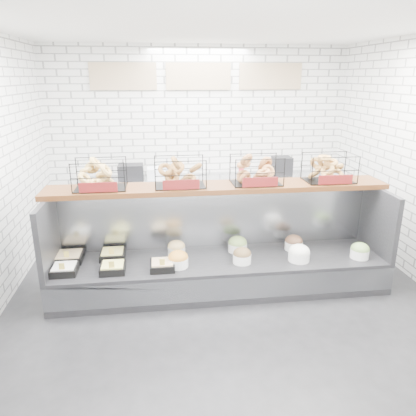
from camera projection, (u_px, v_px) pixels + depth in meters
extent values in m
plane|color=black|center=(224.00, 300.00, 4.76)|extent=(5.50, 5.50, 0.00)
cube|color=silver|center=(199.00, 138.00, 6.89)|extent=(5.00, 0.02, 3.00)
cube|color=white|center=(228.00, 21.00, 3.83)|extent=(5.00, 5.50, 0.02)
cube|color=#CBB28D|center=(123.00, 76.00, 6.41)|extent=(1.05, 0.03, 0.42)
cube|color=#CBB28D|center=(198.00, 76.00, 6.55)|extent=(1.05, 0.03, 0.42)
cube|color=#CBB28D|center=(271.00, 76.00, 6.70)|extent=(1.05, 0.03, 0.42)
cube|color=black|center=(220.00, 273.00, 4.99)|extent=(4.00, 0.90, 0.40)
cube|color=#93969B|center=(227.00, 289.00, 4.57)|extent=(4.00, 0.03, 0.28)
cube|color=#93969B|center=(216.00, 216.00, 5.19)|extent=(4.00, 0.08, 0.80)
cube|color=black|center=(48.00, 235.00, 4.56)|extent=(0.06, 0.90, 0.80)
cube|color=black|center=(377.00, 220.00, 5.04)|extent=(0.06, 0.90, 0.80)
cube|color=black|center=(65.00, 270.00, 4.53)|extent=(0.28, 0.28, 0.08)
cube|color=white|center=(64.00, 267.00, 4.52)|extent=(0.24, 0.24, 0.04)
cube|color=gold|center=(62.00, 267.00, 4.41)|extent=(0.06, 0.01, 0.08)
cube|color=black|center=(69.00, 257.00, 4.84)|extent=(0.32, 0.32, 0.08)
cube|color=#D6B784|center=(69.00, 255.00, 4.83)|extent=(0.28, 0.28, 0.04)
cube|color=gold|center=(66.00, 254.00, 4.70)|extent=(0.06, 0.01, 0.08)
cube|color=black|center=(113.00, 268.00, 4.57)|extent=(0.28, 0.28, 0.08)
cube|color=#EBE678|center=(113.00, 265.00, 4.56)|extent=(0.24, 0.24, 0.04)
cube|color=gold|center=(112.00, 265.00, 4.45)|extent=(0.06, 0.01, 0.08)
cube|color=black|center=(113.00, 255.00, 4.91)|extent=(0.29, 0.29, 0.08)
cube|color=#F2E97C|center=(113.00, 252.00, 4.90)|extent=(0.25, 0.25, 0.04)
cube|color=gold|center=(111.00, 251.00, 4.79)|extent=(0.06, 0.01, 0.08)
cube|color=black|center=(162.00, 266.00, 4.63)|extent=(0.28, 0.28, 0.08)
cube|color=#D7B484|center=(162.00, 263.00, 4.62)|extent=(0.24, 0.24, 0.04)
cube|color=gold|center=(162.00, 262.00, 4.51)|extent=(0.06, 0.01, 0.08)
cylinder|color=white|center=(178.00, 262.00, 4.68)|extent=(0.24, 0.24, 0.11)
ellipsoid|color=#C07A28|center=(178.00, 257.00, 4.67)|extent=(0.23, 0.23, 0.16)
cylinder|color=white|center=(177.00, 251.00, 4.99)|extent=(0.22, 0.22, 0.11)
ellipsoid|color=tan|center=(176.00, 246.00, 4.97)|extent=(0.21, 0.21, 0.15)
cylinder|color=white|center=(242.00, 258.00, 4.78)|extent=(0.22, 0.22, 0.11)
ellipsoid|color=brown|center=(242.00, 254.00, 4.76)|extent=(0.21, 0.21, 0.15)
cylinder|color=white|center=(237.00, 247.00, 5.10)|extent=(0.24, 0.24, 0.11)
ellipsoid|color=#7C9C4F|center=(238.00, 243.00, 5.08)|extent=(0.23, 0.23, 0.16)
cylinder|color=white|center=(299.00, 256.00, 4.84)|extent=(0.26, 0.26, 0.11)
ellipsoid|color=silver|center=(299.00, 252.00, 4.82)|extent=(0.25, 0.25, 0.18)
cylinder|color=white|center=(294.00, 245.00, 5.15)|extent=(0.22, 0.22, 0.11)
ellipsoid|color=brown|center=(294.00, 241.00, 5.13)|extent=(0.22, 0.22, 0.15)
cylinder|color=white|center=(360.00, 253.00, 4.91)|extent=(0.22, 0.22, 0.11)
ellipsoid|color=#73994E|center=(360.00, 249.00, 4.89)|extent=(0.22, 0.22, 0.15)
cube|color=#3D1E0D|center=(218.00, 187.00, 4.87)|extent=(4.10, 0.50, 0.06)
cube|color=black|center=(100.00, 174.00, 4.64)|extent=(0.60, 0.38, 0.34)
cube|color=#5F1111|center=(98.00, 187.00, 4.49)|extent=(0.42, 0.02, 0.11)
cube|color=black|center=(180.00, 172.00, 4.76)|extent=(0.60, 0.38, 0.34)
cube|color=#5F1111|center=(181.00, 185.00, 4.60)|extent=(0.42, 0.02, 0.11)
cube|color=black|center=(256.00, 170.00, 4.87)|extent=(0.60, 0.38, 0.34)
cube|color=#5F1111|center=(260.00, 182.00, 4.71)|extent=(0.42, 0.02, 0.11)
cube|color=black|center=(329.00, 168.00, 4.98)|extent=(0.60, 0.38, 0.34)
cube|color=#5F1111|center=(336.00, 180.00, 4.82)|extent=(0.42, 0.02, 0.11)
cube|color=#93969B|center=(201.00, 202.00, 6.92)|extent=(4.00, 0.60, 0.90)
cube|color=black|center=(131.00, 172.00, 6.59)|extent=(0.40, 0.30, 0.24)
cube|color=silver|center=(158.00, 173.00, 6.62)|extent=(0.35, 0.28, 0.18)
cylinder|color=#CC333B|center=(241.00, 169.00, 6.82)|extent=(0.09, 0.09, 0.22)
cube|color=black|center=(282.00, 166.00, 6.90)|extent=(0.30, 0.30, 0.30)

